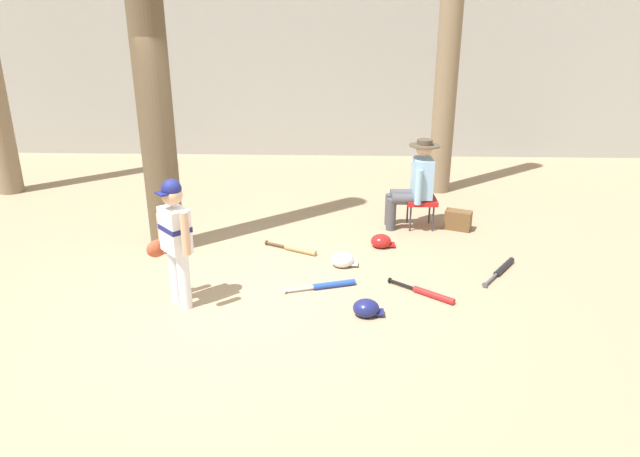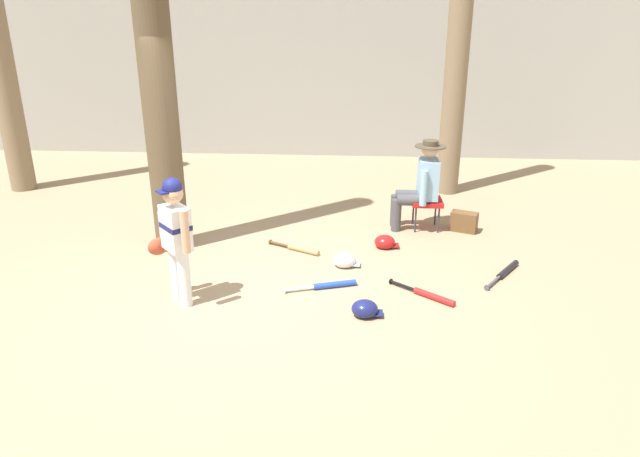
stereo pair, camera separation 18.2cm
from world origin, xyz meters
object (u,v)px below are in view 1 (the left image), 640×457
object	(u,v)px
tree_behind_spectator	(450,27)
bat_blue_youth	(329,285)
young_ballplayer	(174,235)
folding_stool	(421,202)
bat_red_barrel	(428,293)
handbag_beside_stool	(458,220)
batting_helmet_navy	(366,308)
bat_wood_tan	(296,249)
batting_helmet_red	(381,241)
batting_helmet_white	(342,260)
seated_spectator	(415,182)
bat_black_composite	(502,269)

from	to	relation	value
tree_behind_spectator	bat_blue_youth	bearing A→B (deg)	-115.54
young_ballplayer	folding_stool	bearing A→B (deg)	40.30
bat_blue_youth	bat_red_barrel	distance (m)	1.05
handbag_beside_stool	batting_helmet_navy	xyz separation A→B (m)	(-1.31, -2.37, -0.05)
bat_wood_tan	batting_helmet_red	size ratio (longest dim) A/B	2.22
young_ballplayer	bat_wood_tan	xyz separation A→B (m)	(1.07, 1.36, -0.71)
tree_behind_spectator	batting_helmet_navy	bearing A→B (deg)	-107.75
bat_wood_tan	batting_helmet_white	size ratio (longest dim) A/B	2.14
tree_behind_spectator	folding_stool	bearing A→B (deg)	-106.71
handbag_beside_stool	bat_red_barrel	world-z (taller)	handbag_beside_stool
handbag_beside_stool	batting_helmet_white	size ratio (longest dim) A/B	1.09
young_ballplayer	bat_blue_youth	xyz separation A→B (m)	(1.48, 0.40, -0.71)
seated_spectator	handbag_beside_stool	world-z (taller)	seated_spectator
bat_black_composite	bat_red_barrel	bearing A→B (deg)	-145.30
handbag_beside_stool	bat_red_barrel	size ratio (longest dim) A/B	0.52
folding_stool	handbag_beside_stool	size ratio (longest dim) A/B	1.21
batting_helmet_white	bat_wood_tan	bearing A→B (deg)	144.93
young_ballplayer	bat_red_barrel	distance (m)	2.63
bat_blue_youth	batting_helmet_navy	world-z (taller)	batting_helmet_navy
handbag_beside_stool	batting_helmet_navy	bearing A→B (deg)	-118.99
handbag_beside_stool	batting_helmet_red	distance (m)	1.24
tree_behind_spectator	young_ballplayer	bearing A→B (deg)	-128.81
seated_spectator	folding_stool	bearing A→B (deg)	1.26
batting_helmet_navy	batting_helmet_white	distance (m)	1.16
batting_helmet_white	tree_behind_spectator	bearing A→B (deg)	62.53
batting_helmet_navy	batting_helmet_red	bearing A→B (deg)	81.73
young_ballplayer	batting_helmet_white	bearing A→B (deg)	30.80
folding_stool	batting_helmet_white	size ratio (longest dim) A/B	1.32
batting_helmet_navy	batting_helmet_white	xyz separation A→B (m)	(-0.23, 1.14, 0.00)
seated_spectator	handbag_beside_stool	xyz separation A→B (m)	(0.60, -0.06, -0.51)
tree_behind_spectator	folding_stool	distance (m)	2.77
bat_black_composite	batting_helmet_red	world-z (taller)	batting_helmet_red
folding_stool	batting_helmet_red	xyz separation A→B (m)	(-0.56, -0.71, -0.29)
folding_stool	bat_red_barrel	xyz separation A→B (m)	(-0.16, -2.02, -0.33)
folding_stool	bat_blue_youth	size ratio (longest dim) A/B	0.54
bat_red_barrel	handbag_beside_stool	bearing A→B (deg)	71.45
handbag_beside_stool	batting_helmet_white	xyz separation A→B (m)	(-1.54, -1.23, -0.05)
bat_blue_youth	batting_helmet_red	bearing A→B (deg)	61.42
tree_behind_spectator	bat_wood_tan	bearing A→B (deg)	-129.20
bat_red_barrel	bat_black_composite	bearing A→B (deg)	34.70
seated_spectator	batting_helmet_navy	world-z (taller)	seated_spectator
folding_stool	tree_behind_spectator	bearing A→B (deg)	73.29
seated_spectator	young_ballplayer	bearing A→B (deg)	-138.67
bat_wood_tan	folding_stool	bearing A→B (deg)	29.35
bat_red_barrel	young_ballplayer	bearing A→B (deg)	-174.34
young_ballplayer	bat_black_composite	bearing A→B (deg)	14.42
seated_spectator	batting_helmet_white	bearing A→B (deg)	-126.17
bat_red_barrel	batting_helmet_white	distance (m)	1.15
handbag_beside_stool	bat_black_composite	bearing A→B (deg)	-78.90
handbag_beside_stool	batting_helmet_navy	size ratio (longest dim) A/B	1.12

